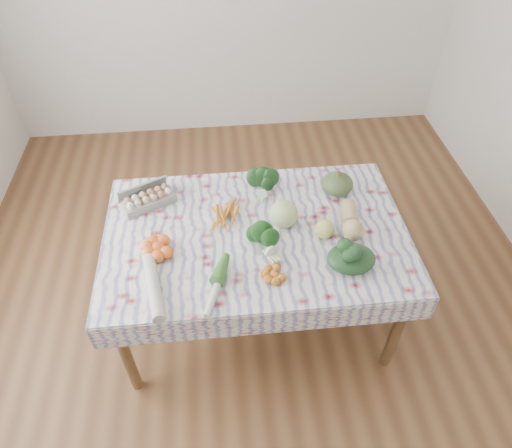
% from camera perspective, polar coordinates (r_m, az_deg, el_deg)
% --- Properties ---
extents(ground, '(4.50, 4.50, 0.00)m').
position_cam_1_polar(ground, '(3.09, 0.00, -10.86)').
color(ground, brown).
rests_on(ground, ground).
extents(dining_table, '(1.60, 1.00, 0.75)m').
position_cam_1_polar(dining_table, '(2.55, 0.00, -2.25)').
color(dining_table, brown).
rests_on(dining_table, ground).
extents(tablecloth, '(1.66, 1.06, 0.01)m').
position_cam_1_polar(tablecloth, '(2.50, 0.00, -1.04)').
color(tablecloth, silver).
rests_on(tablecloth, dining_table).
extents(egg_carton, '(0.32, 0.24, 0.08)m').
position_cam_1_polar(egg_carton, '(2.69, -13.24, 2.90)').
color(egg_carton, gray).
rests_on(egg_carton, tablecloth).
extents(carrot_bunch, '(0.24, 0.23, 0.04)m').
position_cam_1_polar(carrot_bunch, '(2.57, -4.01, 1.23)').
color(carrot_bunch, orange).
rests_on(carrot_bunch, tablecloth).
extents(kale_bunch, '(0.19, 0.18, 0.14)m').
position_cam_1_polar(kale_bunch, '(2.68, 1.01, 4.98)').
color(kale_bunch, '#173D17').
rests_on(kale_bunch, tablecloth).
extents(kabocha_squash, '(0.21, 0.21, 0.12)m').
position_cam_1_polar(kabocha_squash, '(2.74, 10.13, 4.99)').
color(kabocha_squash, '#485B30').
rests_on(kabocha_squash, tablecloth).
extents(cabbage, '(0.17, 0.17, 0.16)m').
position_cam_1_polar(cabbage, '(2.48, 3.48, 1.24)').
color(cabbage, '#BAD082').
rests_on(cabbage, tablecloth).
extents(butternut_squash, '(0.16, 0.28, 0.12)m').
position_cam_1_polar(butternut_squash, '(2.53, 11.81, 0.54)').
color(butternut_squash, tan).
rests_on(butternut_squash, tablecloth).
extents(orange_cluster, '(0.27, 0.27, 0.07)m').
position_cam_1_polar(orange_cluster, '(2.41, -12.13, -2.94)').
color(orange_cluster, orange).
rests_on(orange_cluster, tablecloth).
extents(broccoli, '(0.21, 0.21, 0.11)m').
position_cam_1_polar(broccoli, '(2.36, 1.11, -2.38)').
color(broccoli, '#184D18').
rests_on(broccoli, tablecloth).
extents(mandarin_cluster, '(0.19, 0.19, 0.05)m').
position_cam_1_polar(mandarin_cluster, '(2.27, 2.25, -6.23)').
color(mandarin_cluster, orange).
rests_on(mandarin_cluster, tablecloth).
extents(grapefruit, '(0.12, 0.12, 0.10)m').
position_cam_1_polar(grapefruit, '(2.46, 8.58, -0.64)').
color(grapefruit, '#CFCE63').
rests_on(grapefruit, tablecloth).
extents(spinach_bag, '(0.27, 0.22, 0.11)m').
position_cam_1_polar(spinach_bag, '(2.34, 11.81, -4.25)').
color(spinach_bag, black).
rests_on(spinach_bag, tablecloth).
extents(daikon, '(0.14, 0.45, 0.06)m').
position_cam_1_polar(daikon, '(2.27, -12.73, -7.34)').
color(daikon, beige).
rests_on(daikon, tablecloth).
extents(leek, '(0.14, 0.35, 0.04)m').
position_cam_1_polar(leek, '(2.23, -4.93, -7.74)').
color(leek, silver).
rests_on(leek, tablecloth).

